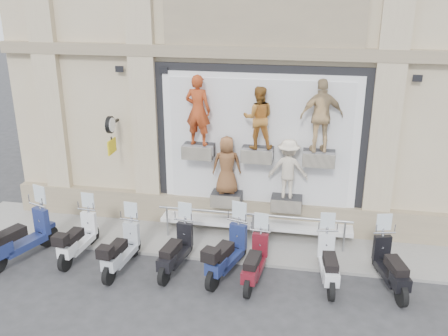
{
  "coord_description": "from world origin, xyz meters",
  "views": [
    {
      "loc": [
        1.4,
        -9.48,
        6.4
      ],
      "look_at": [
        -0.74,
        1.9,
        2.15
      ],
      "focal_mm": 40.0,
      "sensor_mm": 36.0,
      "label": 1
    }
  ],
  "objects": [
    {
      "name": "ground",
      "position": [
        0.0,
        0.0,
        0.0
      ],
      "size": [
        90.0,
        90.0,
        0.0
      ],
      "primitive_type": "plane",
      "color": "#2E2E31",
      "rests_on": "ground"
    },
    {
      "name": "sidewalk",
      "position": [
        0.0,
        2.1,
        0.04
      ],
      "size": [
        16.0,
        2.2,
        0.08
      ],
      "primitive_type": "cube",
      "color": "gray",
      "rests_on": "ground"
    },
    {
      "name": "shop_vitrine",
      "position": [
        0.09,
        2.75,
        2.43
      ],
      "size": [
        5.6,
        0.83,
        4.3
      ],
      "color": "black",
      "rests_on": "ground"
    },
    {
      "name": "guard_rail",
      "position": [
        0.0,
        2.0,
        0.47
      ],
      "size": [
        5.06,
        0.1,
        0.93
      ],
      "primitive_type": null,
      "color": "#9EA0A5",
      "rests_on": "ground"
    },
    {
      "name": "clock_sign_bracket",
      "position": [
        -3.9,
        2.47,
        2.8
      ],
      "size": [
        0.1,
        0.8,
        1.02
      ],
      "color": "black",
      "rests_on": "ground"
    },
    {
      "name": "scooter_a",
      "position": [
        -5.5,
        0.28,
        0.86
      ],
      "size": [
        1.31,
        2.21,
        1.72
      ],
      "primitive_type": null,
      "rotation": [
        0.0,
        0.0,
        -0.35
      ],
      "color": "navy",
      "rests_on": "ground"
    },
    {
      "name": "scooter_b",
      "position": [
        -4.17,
        0.64,
        0.74
      ],
      "size": [
        0.66,
        1.86,
        1.49
      ],
      "primitive_type": null,
      "rotation": [
        0.0,
        0.0,
        -0.07
      ],
      "color": "white",
      "rests_on": "ground"
    },
    {
      "name": "scooter_c",
      "position": [
        -2.91,
        0.29,
        0.74
      ],
      "size": [
        0.7,
        1.87,
        1.49
      ],
      "primitive_type": null,
      "rotation": [
        0.0,
        0.0,
        -0.09
      ],
      "color": "#A4A9B1",
      "rests_on": "ground"
    },
    {
      "name": "scooter_d",
      "position": [
        -1.64,
        0.5,
        0.75
      ],
      "size": [
        0.79,
        1.9,
        1.5
      ],
      "primitive_type": null,
      "rotation": [
        0.0,
        0.0,
        -0.14
      ],
      "color": "black",
      "rests_on": "ground"
    },
    {
      "name": "scooter_e",
      "position": [
        -0.41,
        0.52,
        0.8
      ],
      "size": [
        1.1,
        2.06,
        1.61
      ],
      "primitive_type": null,
      "rotation": [
        0.0,
        0.0,
        -0.28
      ],
      "color": "navy",
      "rests_on": "ground"
    },
    {
      "name": "scooter_f",
      "position": [
        0.26,
        0.35,
        0.73
      ],
      "size": [
        0.69,
        1.83,
        1.45
      ],
      "primitive_type": null,
      "rotation": [
        0.0,
        0.0,
        -0.1
      ],
      "color": "#560E18",
      "rests_on": "ground"
    },
    {
      "name": "scooter_g",
      "position": [
        1.9,
        0.6,
        0.74
      ],
      "size": [
        0.73,
        1.87,
        1.48
      ],
      "primitive_type": null,
      "rotation": [
        0.0,
        0.0,
        0.11
      ],
      "color": "silver",
      "rests_on": "ground"
    },
    {
      "name": "scooter_h",
      "position": [
        3.25,
        0.67,
        0.77
      ],
      "size": [
        1.01,
        1.96,
        1.53
      ],
      "primitive_type": null,
      "rotation": [
        0.0,
        0.0,
        0.26
      ],
      "color": "black",
      "rests_on": "ground"
    }
  ]
}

